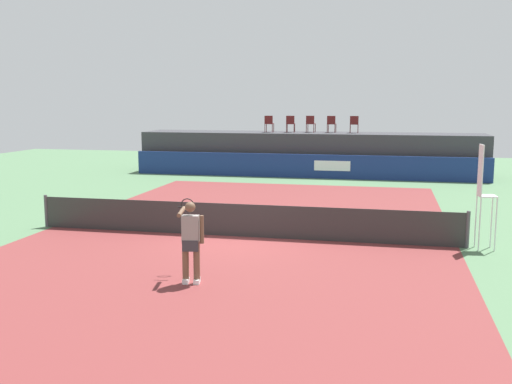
# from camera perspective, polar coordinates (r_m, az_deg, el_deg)

# --- Properties ---
(ground_plane) EXTENTS (48.00, 48.00, 0.00)m
(ground_plane) POSITION_cam_1_polar(r_m,az_deg,el_deg) (20.01, 0.59, -2.40)
(ground_plane) COLOR #4C704C
(court_inner) EXTENTS (12.00, 22.00, 0.00)m
(court_inner) POSITION_cam_1_polar(r_m,az_deg,el_deg) (17.15, -1.50, -4.29)
(court_inner) COLOR maroon
(court_inner) RESTS_ON ground
(sponsor_wall) EXTENTS (18.00, 0.22, 1.20)m
(sponsor_wall) POSITION_cam_1_polar(r_m,az_deg,el_deg) (30.16, 4.74, 2.49)
(sponsor_wall) COLOR navy
(sponsor_wall) RESTS_ON ground
(spectator_platform) EXTENTS (18.00, 2.80, 2.20)m
(spectator_platform) POSITION_cam_1_polar(r_m,az_deg,el_deg) (31.89, 5.18, 3.73)
(spectator_platform) COLOR #38383D
(spectator_platform) RESTS_ON ground
(spectator_chair_far_left) EXTENTS (0.44, 0.44, 0.89)m
(spectator_chair_far_left) POSITION_cam_1_polar(r_m,az_deg,el_deg) (31.91, 1.26, 6.63)
(spectator_chair_far_left) COLOR #561919
(spectator_chair_far_left) RESTS_ON spectator_platform
(spectator_chair_left) EXTENTS (0.46, 0.46, 0.89)m
(spectator_chair_left) POSITION_cam_1_polar(r_m,az_deg,el_deg) (31.89, 3.33, 6.62)
(spectator_chair_left) COLOR #561919
(spectator_chair_left) RESTS_ON spectator_platform
(spectator_chair_center) EXTENTS (0.47, 0.47, 0.89)m
(spectator_chair_center) POSITION_cam_1_polar(r_m,az_deg,el_deg) (31.95, 5.26, 6.60)
(spectator_chair_center) COLOR #561919
(spectator_chair_center) RESTS_ON spectator_platform
(spectator_chair_right) EXTENTS (0.46, 0.46, 0.89)m
(spectator_chair_right) POSITION_cam_1_polar(r_m,az_deg,el_deg) (31.82, 7.26, 6.56)
(spectator_chair_right) COLOR #561919
(spectator_chair_right) RESTS_ON spectator_platform
(spectator_chair_far_right) EXTENTS (0.46, 0.46, 0.89)m
(spectator_chair_far_right) POSITION_cam_1_polar(r_m,az_deg,el_deg) (31.69, 9.41, 6.51)
(spectator_chair_far_right) COLOR #561919
(spectator_chair_far_right) RESTS_ON spectator_platform
(umpire_chair) EXTENTS (0.49, 0.49, 2.76)m
(umpire_chair) POSITION_cam_1_polar(r_m,az_deg,el_deg) (16.54, 20.99, 0.23)
(umpire_chair) COLOR white
(umpire_chair) RESTS_ON ground
(tennis_net) EXTENTS (12.40, 0.02, 0.95)m
(tennis_net) POSITION_cam_1_polar(r_m,az_deg,el_deg) (17.05, -1.50, -2.74)
(tennis_net) COLOR #2D2D2D
(tennis_net) RESTS_ON ground
(net_post_near) EXTENTS (0.10, 0.10, 1.00)m
(net_post_near) POSITION_cam_1_polar(r_m,az_deg,el_deg) (19.47, -19.50, -1.72)
(net_post_near) COLOR #4C4C51
(net_post_near) RESTS_ON ground
(net_post_far) EXTENTS (0.10, 0.10, 1.00)m
(net_post_far) POSITION_cam_1_polar(r_m,az_deg,el_deg) (16.69, 19.66, -3.42)
(net_post_far) COLOR #4C4C51
(net_post_far) RESTS_ON ground
(tennis_player) EXTENTS (0.82, 1.12, 1.77)m
(tennis_player) POSITION_cam_1_polar(r_m,az_deg,el_deg) (12.73, -6.28, -4.52)
(tennis_player) COLOR white
(tennis_player) RESTS_ON court_inner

